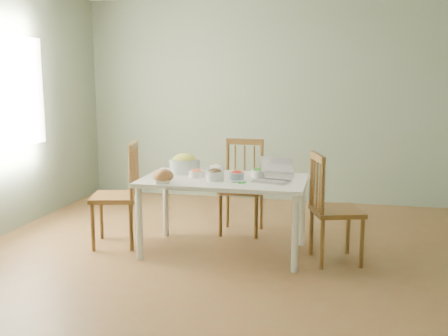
% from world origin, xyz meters
% --- Properties ---
extents(floor, '(5.00, 5.00, 0.00)m').
position_xyz_m(floor, '(0.00, 0.00, 0.00)').
color(floor, brown).
rests_on(floor, ground).
extents(wall_back, '(5.00, 0.00, 2.70)m').
position_xyz_m(wall_back, '(0.00, 2.50, 1.35)').
color(wall_back, slate).
rests_on(wall_back, ground).
extents(wall_front, '(5.00, 0.00, 2.70)m').
position_xyz_m(wall_front, '(0.00, -2.50, 1.35)').
color(wall_front, slate).
rests_on(wall_front, ground).
extents(window_left, '(0.04, 1.60, 1.20)m').
position_xyz_m(window_left, '(-2.48, 0.30, 1.50)').
color(window_left, white).
rests_on(window_left, ground).
extents(dining_table, '(1.54, 0.87, 0.72)m').
position_xyz_m(dining_table, '(-0.08, 0.20, 0.36)').
color(dining_table, white).
rests_on(dining_table, floor).
extents(chair_far, '(0.45, 0.43, 1.00)m').
position_xyz_m(chair_far, '(-0.04, 0.86, 0.50)').
color(chair_far, '#402A10').
rests_on(chair_far, floor).
extents(chair_left, '(0.53, 0.55, 1.04)m').
position_xyz_m(chair_left, '(-1.19, 0.18, 0.52)').
color(chair_left, '#402A10').
rests_on(chair_left, floor).
extents(chair_right, '(0.54, 0.55, 1.00)m').
position_xyz_m(chair_right, '(0.97, 0.18, 0.50)').
color(chair_right, '#402A10').
rests_on(chair_right, floor).
extents(bread_boule, '(0.22, 0.22, 0.12)m').
position_xyz_m(bread_boule, '(-0.58, -0.11, 0.79)').
color(bread_boule, '#B47845').
rests_on(bread_boule, dining_table).
extents(butter_stick, '(0.12, 0.07, 0.03)m').
position_xyz_m(butter_stick, '(-0.56, -0.17, 0.74)').
color(butter_stick, beige).
rests_on(butter_stick, dining_table).
extents(bowl_squash, '(0.32, 0.32, 0.18)m').
position_xyz_m(bowl_squash, '(-0.54, 0.44, 0.81)').
color(bowl_squash, '#BBC54E').
rests_on(bowl_squash, dining_table).
extents(bowl_carrot, '(0.16, 0.16, 0.08)m').
position_xyz_m(bowl_carrot, '(-0.35, 0.20, 0.76)').
color(bowl_carrot, '#D7592E').
rests_on(bowl_carrot, dining_table).
extents(bowl_onion, '(0.18, 0.18, 0.09)m').
position_xyz_m(bowl_onion, '(-0.22, 0.42, 0.77)').
color(bowl_onion, white).
rests_on(bowl_onion, dining_table).
extents(bowl_mushroom, '(0.21, 0.21, 0.11)m').
position_xyz_m(bowl_mushroom, '(-0.14, 0.08, 0.78)').
color(bowl_mushroom, black).
rests_on(bowl_mushroom, dining_table).
extents(bowl_redpep, '(0.16, 0.16, 0.08)m').
position_xyz_m(bowl_redpep, '(0.04, 0.20, 0.76)').
color(bowl_redpep, '#B73727').
rests_on(bowl_redpep, dining_table).
extents(bowl_broccoli, '(0.16, 0.16, 0.08)m').
position_xyz_m(bowl_broccoli, '(0.22, 0.36, 0.77)').
color(bowl_broccoli, '#183E0D').
rests_on(bowl_broccoli, dining_table).
extents(flatbread, '(0.23, 0.23, 0.02)m').
position_xyz_m(flatbread, '(0.22, 0.53, 0.73)').
color(flatbread, '#CAB68B').
rests_on(flatbread, dining_table).
extents(basil_bunch, '(0.17, 0.17, 0.02)m').
position_xyz_m(basil_bunch, '(0.09, 0.04, 0.73)').
color(basil_bunch, '#0B4C10').
rests_on(basil_bunch, dining_table).
extents(laptop, '(0.37, 0.36, 0.21)m').
position_xyz_m(laptop, '(0.38, 0.13, 0.83)').
color(laptop, silver).
rests_on(laptop, dining_table).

